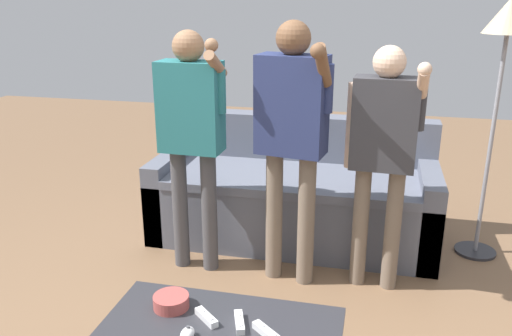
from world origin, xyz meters
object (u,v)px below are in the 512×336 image
at_px(couch, 294,196).
at_px(coffee_table, 221,335).
at_px(game_remote_wand_near, 206,317).
at_px(game_remote_wand_spare, 239,322).
at_px(player_center, 292,125).
at_px(player_right, 383,142).
at_px(floor_lamp, 506,40).
at_px(player_left, 191,125).
at_px(game_remote_wand_far, 267,333).
at_px(snack_bowl, 171,302).
at_px(game_remote_nunchuk, 187,334).

height_order(couch, coffee_table, couch).
xyz_separation_m(game_remote_wand_near, game_remote_wand_spare, (0.15, -0.00, -0.00)).
xyz_separation_m(player_center, game_remote_wand_near, (-0.19, -1.09, -0.61)).
bearing_deg(couch, player_right, -45.44).
bearing_deg(floor_lamp, couch, 179.61).
height_order(player_left, game_remote_wand_spare, player_left).
height_order(couch, game_remote_wand_spare, couch).
bearing_deg(player_center, game_remote_wand_far, -85.15).
bearing_deg(game_remote_wand_near, player_center, 80.31).
relative_size(coffee_table, snack_bowl, 6.32).
xyz_separation_m(snack_bowl, game_remote_wand_spare, (0.34, -0.06, -0.01)).
bearing_deg(player_right, player_left, -178.59).
distance_m(player_right, game_remote_wand_spare, 1.37).
bearing_deg(game_remote_wand_near, player_left, 111.94).
distance_m(coffee_table, player_right, 1.45).
bearing_deg(game_remote_nunchuk, snack_bowl, 126.92).
height_order(coffee_table, snack_bowl, snack_bowl).
bearing_deg(snack_bowl, game_remote_wand_spare, -10.26).
bearing_deg(game_remote_wand_far, player_left, 122.27).
height_order(coffee_table, game_remote_wand_spare, game_remote_wand_spare).
distance_m(snack_bowl, game_remote_wand_far, 0.48).
bearing_deg(player_center, game_remote_wand_spare, -91.86).
distance_m(coffee_table, player_left, 1.40).
xyz_separation_m(floor_lamp, game_remote_wand_far, (-1.13, -1.78, -1.07)).
distance_m(game_remote_nunchuk, player_center, 1.39).
distance_m(snack_bowl, player_center, 1.25).
distance_m(game_remote_nunchuk, floor_lamp, 2.60).
distance_m(game_remote_wand_near, game_remote_wand_far, 0.29).
height_order(snack_bowl, player_center, player_center).
bearing_deg(player_center, player_right, 4.88).
bearing_deg(game_remote_wand_near, snack_bowl, 162.39).
distance_m(player_left, player_right, 1.16).
height_order(game_remote_nunchuk, player_right, player_right).
bearing_deg(player_center, coffee_table, -95.77).
relative_size(player_left, game_remote_wand_near, 11.54).
relative_size(couch, player_center, 1.26).
bearing_deg(game_remote_wand_near, floor_lamp, 50.81).
bearing_deg(game_remote_nunchuk, couch, 85.59).
bearing_deg(coffee_table, game_remote_wand_spare, 19.27).
relative_size(snack_bowl, game_remote_wand_far, 1.10).
xyz_separation_m(floor_lamp, player_right, (-0.70, -0.60, -0.54)).
distance_m(couch, player_right, 1.06).
relative_size(couch, player_left, 1.31).
bearing_deg(player_left, game_remote_nunchuk, -71.83).
bearing_deg(game_remote_wand_spare, snack_bowl, 169.74).
distance_m(game_remote_nunchuk, game_remote_wand_spare, 0.23).
xyz_separation_m(floor_lamp, game_remote_wand_near, (-1.42, -1.74, -1.07)).
bearing_deg(player_left, snack_bowl, -76.17).
height_order(player_left, player_center, player_center).
bearing_deg(game_remote_wand_spare, player_left, 118.29).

